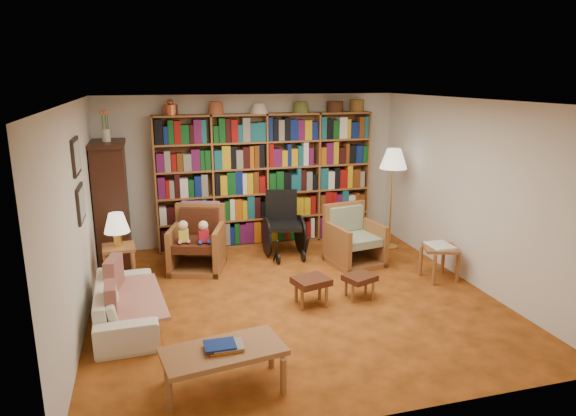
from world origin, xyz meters
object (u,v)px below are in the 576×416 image
object	(u,v)px
wheelchair	(284,226)
footstool_a	(311,283)
side_table_papers	(440,252)
side_table_lamp	(119,256)
sofa	(126,303)
footstool_b	(360,279)
coffee_table	(223,353)
floor_lamp	(393,163)
armchair_leather	(196,243)
armchair_sage	(352,241)

from	to	relation	value
wheelchair	footstool_a	distance (m)	1.94
side_table_papers	side_table_lamp	bearing A→B (deg)	167.82
sofa	footstool_b	distance (m)	2.87
sofa	wheelchair	world-z (taller)	wheelchair
footstool_a	coffee_table	xyz separation A→B (m)	(-1.32, -1.47, 0.06)
side_table_papers	footstool_a	distance (m)	2.02
side_table_lamp	footstool_a	distance (m)	2.63
floor_lamp	armchair_leather	bearing A→B (deg)	-178.96
coffee_table	armchair_leather	bearing A→B (deg)	88.62
side_table_lamp	footstool_b	bearing A→B (deg)	-22.41
side_table_lamp	floor_lamp	size ratio (longest dim) A/B	0.35
armchair_sage	armchair_leather	bearing A→B (deg)	170.08
side_table_lamp	floor_lamp	xyz separation A→B (m)	(4.26, 0.52, 1.00)
footstool_b	armchair_sage	bearing A→B (deg)	71.56
armchair_leather	floor_lamp	xyz separation A→B (m)	(3.19, 0.06, 1.05)
armchair_sage	side_table_papers	xyz separation A→B (m)	(0.90, -0.98, 0.06)
armchair_leather	wheelchair	distance (m)	1.42
side_table_lamp	armchair_sage	size ratio (longest dim) A/B	0.65
floor_lamp	footstool_a	world-z (taller)	floor_lamp
armchair_sage	wheelchair	xyz separation A→B (m)	(-0.92, 0.62, 0.13)
sofa	wheelchair	xyz separation A→B (m)	(2.37, 1.80, 0.23)
side_table_lamp	side_table_papers	size ratio (longest dim) A/B	1.03
sofa	coffee_table	distance (m)	1.82
side_table_lamp	coffee_table	bearing A→B (deg)	-69.99
footstool_b	coffee_table	size ratio (longest dim) A/B	0.40
floor_lamp	wheelchair	bearing A→B (deg)	175.06
floor_lamp	footstool_b	bearing A→B (deg)	-126.52
armchair_sage	footstool_b	size ratio (longest dim) A/B	1.94
armchair_leather	armchair_sage	world-z (taller)	armchair_leather
sofa	footstool_a	world-z (taller)	sofa
sofa	floor_lamp	size ratio (longest dim) A/B	1.00
armchair_sage	side_table_papers	bearing A→B (deg)	-47.36
footstool_a	footstool_b	xyz separation A→B (m)	(0.66, 0.02, -0.03)
side_table_lamp	wheelchair	world-z (taller)	wheelchair
wheelchair	floor_lamp	world-z (taller)	floor_lamp
floor_lamp	side_table_papers	bearing A→B (deg)	-88.47
floor_lamp	footstool_b	xyz separation A→B (m)	(-1.29, -1.74, -1.18)
side_table_lamp	armchair_sage	distance (m)	3.40
sofa	side_table_papers	distance (m)	4.21
sofa	coffee_table	world-z (taller)	sofa
side_table_lamp	armchair_leather	bearing A→B (deg)	23.30
sofa	armchair_sage	xyz separation A→B (m)	(3.30, 1.19, 0.10)
wheelchair	side_table_papers	world-z (taller)	wheelchair
side_table_lamp	side_table_papers	xyz separation A→B (m)	(4.30, -0.93, -0.03)
side_table_lamp	footstool_a	world-z (taller)	side_table_lamp
side_table_lamp	wheelchair	bearing A→B (deg)	15.20
side_table_papers	coffee_table	size ratio (longest dim) A/B	0.48
coffee_table	sofa	bearing A→B (deg)	119.29
wheelchair	floor_lamp	distance (m)	2.04
side_table_lamp	wheelchair	xyz separation A→B (m)	(2.47, 0.67, 0.04)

